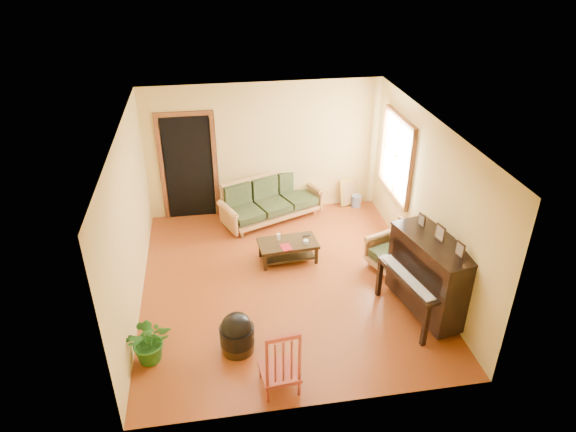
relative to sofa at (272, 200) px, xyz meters
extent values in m
plane|color=#68280D|center=(-0.08, -2.06, -0.42)|extent=(5.00, 5.00, 0.00)
cube|color=black|center=(-1.53, 0.42, 0.61)|extent=(1.08, 0.16, 2.05)
cube|color=white|center=(2.13, -0.76, 1.08)|extent=(0.12, 1.36, 1.46)
cube|color=#A6713D|center=(0.00, 0.00, 0.00)|extent=(2.12, 1.50, 0.84)
cube|color=black|center=(0.08, -1.45, -0.24)|extent=(1.03, 0.61, 0.36)
cube|color=#A6713D|center=(1.75, -2.05, -0.02)|extent=(1.00, 1.03, 0.80)
cube|color=black|center=(1.88, -3.11, 0.19)|extent=(1.10, 1.53, 1.23)
cylinder|color=black|center=(-0.94, -3.48, -0.20)|extent=(0.48, 0.48, 0.44)
cube|color=maroon|center=(-0.47, -4.20, 0.07)|extent=(0.51, 0.54, 0.98)
cube|color=gold|center=(1.66, 0.37, -0.12)|extent=(0.45, 0.25, 0.60)
cylinder|color=#304892|center=(1.78, 0.26, -0.30)|extent=(0.20, 0.20, 0.25)
imported|color=#215E1A|center=(-2.07, -3.47, -0.09)|extent=(0.63, 0.56, 0.66)
imported|color=maroon|center=(-0.06, -1.64, -0.05)|extent=(0.20, 0.24, 0.02)
cylinder|color=white|center=(-0.07, -1.34, 0.00)|extent=(0.07, 0.07, 0.11)
cylinder|color=silver|center=(0.37, -1.54, -0.03)|extent=(0.11, 0.11, 0.06)
cube|color=black|center=(0.42, -1.31, -0.05)|extent=(0.14, 0.06, 0.01)
camera|label=1|loc=(-1.11, -8.71, 4.57)|focal=32.00mm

